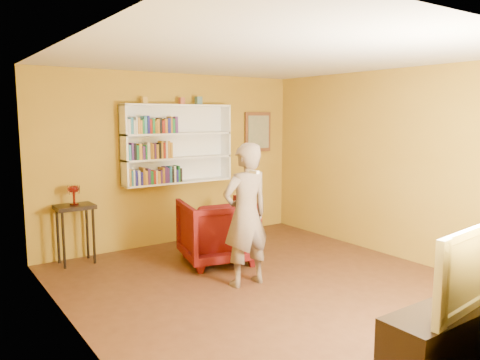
# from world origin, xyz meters

# --- Properties ---
(room_shell) EXTENTS (5.30, 5.80, 2.88)m
(room_shell) POSITION_xyz_m (0.00, 0.00, 1.02)
(room_shell) COLOR #442616
(room_shell) RESTS_ON ground
(bookshelf) EXTENTS (1.80, 0.29, 1.23)m
(bookshelf) POSITION_xyz_m (0.00, 2.41, 1.59)
(bookshelf) COLOR white
(bookshelf) RESTS_ON room_shell
(books_row_lower) EXTENTS (0.86, 0.19, 0.26)m
(books_row_lower) POSITION_xyz_m (-0.43, 2.30, 1.13)
(books_row_lower) COLOR #B67B24
(books_row_lower) RESTS_ON bookshelf
(books_row_middle) EXTENTS (0.70, 0.18, 0.27)m
(books_row_middle) POSITION_xyz_m (-0.50, 2.30, 1.51)
(books_row_middle) COLOR teal
(books_row_middle) RESTS_ON bookshelf
(books_row_upper) EXTENTS (0.80, 0.19, 0.27)m
(books_row_upper) POSITION_xyz_m (-0.47, 2.30, 1.89)
(books_row_upper) COLOR silver
(books_row_upper) RESTS_ON bookshelf
(ornament_left) EXTENTS (0.07, 0.07, 0.10)m
(ornament_left) POSITION_xyz_m (-0.54, 2.35, 2.26)
(ornament_left) COLOR #BC8E35
(ornament_left) RESTS_ON bookshelf
(ornament_centre) EXTENTS (0.08, 0.08, 0.10)m
(ornament_centre) POSITION_xyz_m (0.08, 2.35, 2.27)
(ornament_centre) COLOR #A94E38
(ornament_centre) RESTS_ON bookshelf
(ornament_right) EXTENTS (0.09, 0.09, 0.13)m
(ornament_right) POSITION_xyz_m (0.38, 2.35, 2.28)
(ornament_right) COLOR #446972
(ornament_right) RESTS_ON bookshelf
(framed_painting) EXTENTS (0.55, 0.05, 0.70)m
(framed_painting) POSITION_xyz_m (1.65, 2.46, 1.75)
(framed_painting) COLOR brown
(framed_painting) RESTS_ON room_shell
(console_table) EXTENTS (0.51, 0.39, 0.83)m
(console_table) POSITION_xyz_m (-1.66, 2.25, 0.68)
(console_table) COLOR black
(console_table) RESTS_ON ground
(ruby_lustre) EXTENTS (0.17, 0.17, 0.27)m
(ruby_lustre) POSITION_xyz_m (-1.66, 2.25, 1.02)
(ruby_lustre) COLOR maroon
(ruby_lustre) RESTS_ON console_table
(armchair) EXTENTS (1.15, 1.17, 0.89)m
(armchair) POSITION_xyz_m (-0.01, 1.19, 0.44)
(armchair) COLOR #460509
(armchair) RESTS_ON ground
(person) EXTENTS (0.63, 0.42, 1.73)m
(person) POSITION_xyz_m (-0.20, 0.24, 0.86)
(person) COLOR #69594D
(person) RESTS_ON ground
(game_remote) EXTENTS (0.04, 0.15, 0.04)m
(game_remote) POSITION_xyz_m (-0.35, -0.12, 1.43)
(game_remote) COLOR white
(game_remote) RESTS_ON person
(tv_cabinet) EXTENTS (1.44, 0.43, 0.51)m
(tv_cabinet) POSITION_xyz_m (0.10, -2.25, 0.26)
(tv_cabinet) COLOR black
(tv_cabinet) RESTS_ON ground
(television) EXTENTS (1.18, 0.28, 0.67)m
(television) POSITION_xyz_m (0.10, -2.25, 0.85)
(television) COLOR black
(television) RESTS_ON tv_cabinet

